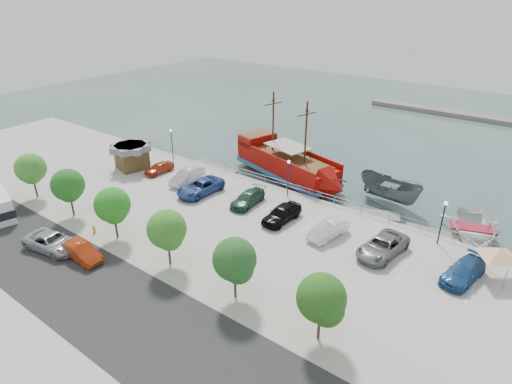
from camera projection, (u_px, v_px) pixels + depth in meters
The scene contains 34 objects.
ground at pixel (252, 228), 42.80m from camera, with size 160.00×160.00×0.00m, color #2F4744.
land_slab at pixel (55, 358), 27.47m from camera, with size 100.00×58.00×1.20m, color #AFADAA.
street at pixel (119, 308), 30.81m from camera, with size 100.00×8.00×0.04m, color #242424.
sidewalk at pixel (179, 268), 35.14m from camera, with size 100.00×4.00×0.05m, color #9E9C86.
seawall_railing at pixel (294, 188), 47.76m from camera, with size 50.00×0.06×1.00m.
far_shore at pixel (480, 118), 76.96m from camera, with size 40.00×3.00×0.80m, color gray.
pirate_ship at pixel (293, 167), 52.34m from camera, with size 17.50×9.14×10.83m.
patrol_boat at pixel (390, 192), 47.07m from camera, with size 2.84×7.55×2.92m, color #4C5256.
speedboat at pixel (472, 230), 40.90m from camera, with size 5.59×7.82×1.62m, color white.
dock_west at pixel (214, 168), 56.44m from camera, with size 6.86×1.96×0.39m, color gray.
dock_mid at pixel (365, 214), 45.07m from camera, with size 7.03×2.01×0.40m, color gray.
dock_east at pixel (444, 238), 40.75m from camera, with size 7.54×2.15×0.43m, color gray.
shed at pixel (132, 156), 53.65m from camera, with size 4.68×4.68×3.12m.
canopy_tent at pixel (500, 248), 32.98m from camera, with size 4.37×4.37×3.09m.
street_van at pixel (52, 242), 37.36m from camera, with size 2.52×5.46×1.52m, color #9EA6AB.
street_sedan at pixel (81, 252), 36.07m from camera, with size 1.52×4.35×1.43m, color #AF2F0D.
fire_hydrant at pixel (94, 229), 39.96m from camera, with size 0.26×0.26×0.74m.
lamp_post_left at pixel (172, 139), 55.41m from camera, with size 0.36×0.36×4.28m.
lamp_post_mid at pixel (288, 172), 45.77m from camera, with size 0.36×0.36×4.28m.
lamp_post_right at pixel (443, 215), 37.19m from camera, with size 0.36×0.36×4.28m.
tree_a at pixel (31, 170), 45.36m from camera, with size 3.30×3.20×5.00m.
tree_b at pixel (68, 186), 41.61m from camera, with size 3.30×3.20×5.00m.
tree_c at pixel (113, 207), 37.86m from camera, with size 3.30×3.20×5.00m.
tree_d at pixel (167, 231), 34.11m from camera, with size 3.30×3.20×5.00m.
tree_e at pixel (235, 262), 30.35m from camera, with size 3.30×3.20×5.00m.
tree_f at pixel (323, 301), 26.60m from camera, with size 3.30×3.20×5.00m.
parked_car_a at pixel (159, 168), 52.66m from camera, with size 1.57×3.91×1.33m, color #B0391D.
parked_car_b at pixel (187, 176), 50.03m from camera, with size 1.74×5.00×1.65m, color silver.
parked_car_c at pixel (200, 187), 47.34m from camera, with size 2.64×5.73×1.59m, color navy.
parked_car_d at pixel (248, 199), 45.03m from camera, with size 1.95×4.80×1.39m, color #214932.
parked_car_e at pixel (282, 213), 41.84m from camera, with size 1.94×4.83×1.64m, color black.
parked_car_f at pixel (328, 230), 39.25m from camera, with size 1.58×4.52×1.49m, color white.
parked_car_g at pixel (383, 246), 36.67m from camera, with size 2.61×5.65×1.57m, color slate.
parked_car_h at pixel (464, 271), 33.55m from camera, with size 2.03×5.00×1.45m, color navy.
Camera 1 is at (22.29, -29.37, 21.04)m, focal length 30.00 mm.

